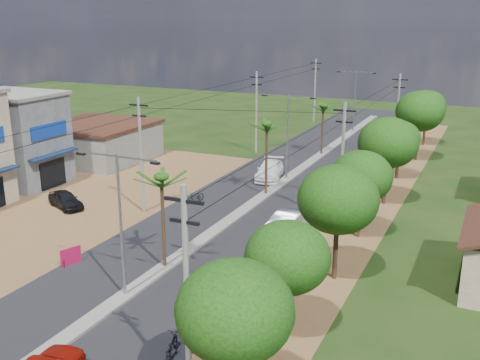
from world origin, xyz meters
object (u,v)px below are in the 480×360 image
(car_white_far, at_px, (270,171))
(moto_rider_east, at_px, (172,346))
(car_silver_mid, at_px, (293,221))
(car_parked_dark, at_px, (66,200))
(roadside_sign, at_px, (71,256))

(car_white_far, height_order, moto_rider_east, car_white_far)
(car_silver_mid, distance_m, car_parked_dark, 18.38)
(moto_rider_east, bearing_deg, roadside_sign, -44.71)
(car_silver_mid, relative_size, moto_rider_east, 2.79)
(car_parked_dark, height_order, roadside_sign, car_parked_dark)
(moto_rider_east, bearing_deg, car_parked_dark, -53.88)
(car_silver_mid, xyz_separation_m, car_white_far, (-6.63, 12.02, -0.04))
(moto_rider_east, height_order, roadside_sign, roadside_sign)
(car_silver_mid, relative_size, roadside_sign, 3.83)
(car_parked_dark, xyz_separation_m, moto_rider_east, (18.38, -13.81, -0.20))
(car_white_far, relative_size, car_parked_dark, 1.38)
(car_silver_mid, bearing_deg, moto_rider_east, 98.80)
(car_parked_dark, relative_size, roadside_sign, 3.01)
(car_silver_mid, xyz_separation_m, car_parked_dark, (-18.18, -2.69, -0.15))
(roadside_sign, bearing_deg, moto_rider_east, -8.11)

